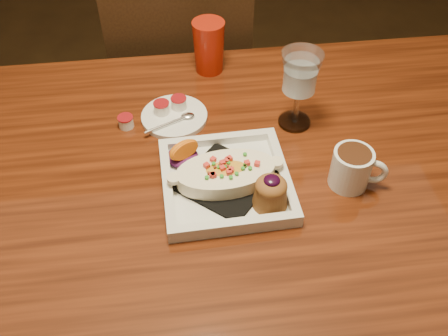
{
  "coord_description": "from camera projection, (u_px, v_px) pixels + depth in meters",
  "views": [
    {
      "loc": [
        -0.03,
        -0.7,
        1.49
      ],
      "look_at": [
        0.06,
        -0.0,
        0.77
      ],
      "focal_mm": 40.0,
      "sensor_mm": 36.0,
      "label": 1
    }
  ],
  "objects": [
    {
      "name": "goblet",
      "position": [
        300.0,
        77.0,
        1.04
      ],
      "size": [
        0.09,
        0.09,
        0.18
      ],
      "color": "silver",
      "rests_on": "table"
    },
    {
      "name": "plate",
      "position": [
        230.0,
        179.0,
        0.97
      ],
      "size": [
        0.26,
        0.26,
        0.08
      ],
      "rotation": [
        0.0,
        0.0,
        0.03
      ],
      "color": "white",
      "rests_on": "table"
    },
    {
      "name": "creamer_loose",
      "position": [
        126.0,
        122.0,
        1.11
      ],
      "size": [
        0.04,
        0.04,
        0.03
      ],
      "color": "white",
      "rests_on": "table"
    },
    {
      "name": "chair_far",
      "position": [
        182.0,
        87.0,
        1.62
      ],
      "size": [
        0.42,
        0.42,
        0.93
      ],
      "rotation": [
        0.0,
        0.0,
        3.14
      ],
      "color": "black",
      "rests_on": "floor"
    },
    {
      "name": "coffee_mug",
      "position": [
        353.0,
        167.0,
        0.97
      ],
      "size": [
        0.11,
        0.08,
        0.08
      ],
      "rotation": [
        0.0,
        0.0,
        -0.34
      ],
      "color": "white",
      "rests_on": "table"
    },
    {
      "name": "red_tumbler",
      "position": [
        209.0,
        47.0,
        1.23
      ],
      "size": [
        0.08,
        0.08,
        0.13
      ],
      "primitive_type": "cone",
      "color": "#B21E0C",
      "rests_on": "table"
    },
    {
      "name": "table",
      "position": [
        198.0,
        206.0,
        1.08
      ],
      "size": [
        1.5,
        0.9,
        0.75
      ],
      "color": "maroon",
      "rests_on": "floor"
    },
    {
      "name": "saucer",
      "position": [
        173.0,
        115.0,
        1.13
      ],
      "size": [
        0.15,
        0.15,
        0.1
      ],
      "color": "white",
      "rests_on": "table"
    }
  ]
}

